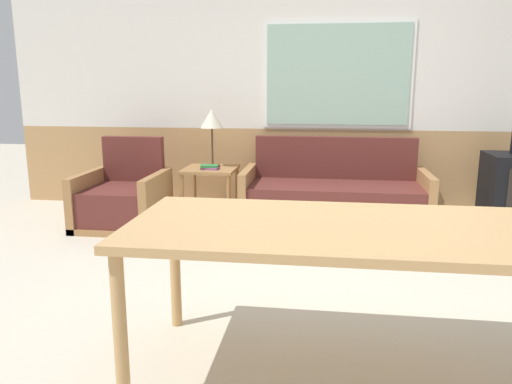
{
  "coord_description": "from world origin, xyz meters",
  "views": [
    {
      "loc": [
        -0.04,
        -2.91,
        1.37
      ],
      "look_at": [
        -0.58,
        1.0,
        0.53
      ],
      "focal_mm": 35.0,
      "sensor_mm": 36.0,
      "label": 1
    }
  ],
  "objects_px": {
    "table_lamp": "(212,121)",
    "dining_table": "(362,239)",
    "armchair": "(123,201)",
    "couch": "(334,198)",
    "side_table": "(210,176)"
  },
  "relations": [
    {
      "from": "table_lamp",
      "to": "dining_table",
      "type": "xyz_separation_m",
      "value": [
        1.37,
        -2.94,
        -0.32
      ]
    },
    {
      "from": "table_lamp",
      "to": "dining_table",
      "type": "distance_m",
      "value": 3.26
    },
    {
      "from": "table_lamp",
      "to": "armchair",
      "type": "bearing_deg",
      "value": -143.64
    },
    {
      "from": "armchair",
      "to": "table_lamp",
      "type": "bearing_deg",
      "value": 31.36
    },
    {
      "from": "couch",
      "to": "table_lamp",
      "type": "xyz_separation_m",
      "value": [
        -1.29,
        0.14,
        0.75
      ]
    },
    {
      "from": "armchair",
      "to": "table_lamp",
      "type": "height_order",
      "value": "table_lamp"
    },
    {
      "from": "dining_table",
      "to": "table_lamp",
      "type": "bearing_deg",
      "value": 114.91
    },
    {
      "from": "side_table",
      "to": "dining_table",
      "type": "xyz_separation_m",
      "value": [
        1.37,
        -2.85,
        0.25
      ]
    },
    {
      "from": "side_table",
      "to": "table_lamp",
      "type": "bearing_deg",
      "value": 87.89
    },
    {
      "from": "side_table",
      "to": "table_lamp",
      "type": "xyz_separation_m",
      "value": [
        0.0,
        0.1,
        0.57
      ]
    },
    {
      "from": "table_lamp",
      "to": "couch",
      "type": "bearing_deg",
      "value": -6.1
    },
    {
      "from": "armchair",
      "to": "dining_table",
      "type": "bearing_deg",
      "value": -52.79
    },
    {
      "from": "side_table",
      "to": "dining_table",
      "type": "relative_size",
      "value": 0.25
    },
    {
      "from": "couch",
      "to": "dining_table",
      "type": "height_order",
      "value": "couch"
    },
    {
      "from": "couch",
      "to": "dining_table",
      "type": "xyz_separation_m",
      "value": [
        0.07,
        -2.8,
        0.44
      ]
    }
  ]
}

